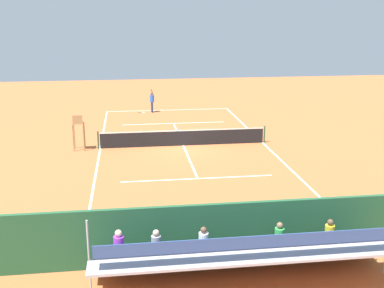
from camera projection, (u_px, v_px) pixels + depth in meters
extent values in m
plane|color=#BC6033|center=(183.00, 146.00, 29.15)|extent=(60.00, 60.00, 0.00)
cube|color=white|center=(168.00, 110.00, 39.65)|extent=(10.00, 0.10, 0.01)
cube|color=white|center=(216.00, 221.00, 18.64)|extent=(10.00, 0.10, 0.01)
cube|color=white|center=(262.00, 143.00, 29.79)|extent=(0.10, 22.00, 0.01)
cube|color=white|center=(100.00, 149.00, 28.50)|extent=(0.10, 22.00, 0.01)
cube|color=white|center=(174.00, 123.00, 34.92)|extent=(7.50, 0.10, 0.01)
cube|color=white|center=(198.00, 179.00, 23.37)|extent=(7.50, 0.10, 0.01)
cube|color=white|center=(183.00, 145.00, 29.15)|extent=(0.10, 12.10, 0.01)
cube|color=white|center=(168.00, 110.00, 39.65)|extent=(0.10, 0.30, 0.01)
cube|color=black|center=(183.00, 138.00, 29.02)|extent=(10.00, 0.02, 0.91)
cube|color=white|center=(183.00, 131.00, 28.89)|extent=(10.00, 0.04, 0.06)
cylinder|color=#2D5133|center=(264.00, 134.00, 29.66)|extent=(0.10, 0.10, 1.07)
cylinder|color=#2D5133|center=(98.00, 140.00, 28.34)|extent=(0.10, 0.10, 1.07)
cube|color=#235633|center=(233.00, 231.00, 15.51)|extent=(18.00, 0.16, 2.00)
cube|color=#B2B2B7|center=(235.00, 258.00, 15.39)|extent=(9.00, 0.10, 0.45)
cube|color=#B2B2B7|center=(238.00, 258.00, 15.00)|extent=(9.00, 0.80, 0.08)
cube|color=#B2B2B7|center=(235.00, 258.00, 15.42)|extent=(9.00, 0.04, 0.45)
cube|color=#335193|center=(239.00, 248.00, 14.80)|extent=(8.60, 0.36, 0.04)
cube|color=#335193|center=(240.00, 245.00, 14.57)|extent=(8.60, 0.03, 0.36)
cube|color=#B2B2B7|center=(244.00, 258.00, 14.12)|extent=(9.00, 0.80, 0.08)
cube|color=#B2B2B7|center=(241.00, 257.00, 14.53)|extent=(9.00, 0.04, 0.45)
cube|color=#335193|center=(245.00, 247.00, 13.91)|extent=(8.60, 0.36, 0.04)
cube|color=#335193|center=(247.00, 243.00, 13.69)|extent=(8.60, 0.03, 0.36)
cube|color=#B2B2B7|center=(251.00, 258.00, 13.23)|extent=(9.00, 0.80, 0.08)
cube|color=#B2B2B7|center=(248.00, 257.00, 13.65)|extent=(9.00, 0.04, 0.45)
cube|color=#335193|center=(253.00, 246.00, 13.03)|extent=(8.60, 0.36, 0.04)
cube|color=#335193|center=(255.00, 242.00, 12.80)|extent=(8.60, 0.03, 0.36)
cylinder|color=#B2B2B7|center=(89.00, 259.00, 13.45)|extent=(0.06, 0.06, 2.35)
cube|color=#2D2D33|center=(327.00, 238.00, 15.33)|extent=(0.32, 0.40, 0.12)
cylinder|color=yellow|center=(330.00, 232.00, 15.14)|extent=(0.30, 0.30, 0.45)
sphere|color=brown|center=(330.00, 222.00, 15.05)|extent=(0.20, 0.20, 0.20)
cube|color=#2D2D33|center=(119.00, 251.00, 13.59)|extent=(0.32, 0.40, 0.12)
cylinder|color=purple|center=(119.00, 244.00, 13.40)|extent=(0.30, 0.30, 0.45)
sphere|color=beige|center=(118.00, 233.00, 13.31)|extent=(0.20, 0.20, 0.20)
cube|color=#2D2D33|center=(156.00, 249.00, 14.62)|extent=(0.32, 0.40, 0.12)
cylinder|color=#9399A3|center=(156.00, 243.00, 14.42)|extent=(0.30, 0.30, 0.45)
sphere|color=beige|center=(156.00, 233.00, 14.34)|extent=(0.20, 0.20, 0.20)
cube|color=#2D2D33|center=(278.00, 241.00, 15.12)|extent=(0.32, 0.40, 0.12)
cylinder|color=green|center=(279.00, 235.00, 14.92)|extent=(0.30, 0.30, 0.45)
sphere|color=#8C6647|center=(280.00, 225.00, 14.84)|extent=(0.20, 0.20, 0.20)
cube|color=#2D2D33|center=(203.00, 246.00, 14.80)|extent=(0.32, 0.40, 0.12)
cylinder|color=white|center=(204.00, 240.00, 14.61)|extent=(0.30, 0.30, 0.45)
sphere|color=brown|center=(204.00, 230.00, 14.53)|extent=(0.20, 0.20, 0.20)
cylinder|color=#A88456|center=(85.00, 135.00, 28.39)|extent=(0.07, 0.07, 1.60)
cylinder|color=#A88456|center=(74.00, 136.00, 28.32)|extent=(0.07, 0.07, 1.60)
cylinder|color=#A88456|center=(84.00, 138.00, 27.82)|extent=(0.07, 0.07, 1.60)
cylinder|color=#A88456|center=(73.00, 138.00, 27.74)|extent=(0.07, 0.07, 1.60)
cube|color=#A88456|center=(78.00, 123.00, 27.85)|extent=(0.56, 0.56, 0.06)
cube|color=#A88456|center=(77.00, 119.00, 27.54)|extent=(0.56, 0.06, 0.48)
cube|color=#A88456|center=(82.00, 120.00, 27.84)|extent=(0.04, 0.48, 0.04)
cube|color=#A88456|center=(73.00, 121.00, 27.77)|extent=(0.04, 0.48, 0.04)
cube|color=#33383D|center=(289.00, 232.00, 16.71)|extent=(1.80, 0.40, 0.05)
cylinder|color=#33383D|center=(309.00, 236.00, 16.86)|extent=(0.06, 0.06, 0.45)
cylinder|color=#33383D|center=(268.00, 239.00, 16.67)|extent=(0.06, 0.06, 0.45)
cube|color=#33383D|center=(291.00, 226.00, 16.45)|extent=(1.80, 0.04, 0.36)
cube|color=#B22D2D|center=(234.00, 245.00, 16.33)|extent=(0.90, 0.36, 0.36)
cylinder|color=navy|center=(152.00, 107.00, 38.79)|extent=(0.14, 0.14, 0.85)
cylinder|color=navy|center=(152.00, 107.00, 38.58)|extent=(0.14, 0.14, 0.85)
cylinder|color=blue|center=(152.00, 98.00, 38.49)|extent=(0.40, 0.40, 0.60)
sphere|color=#8C6647|center=(152.00, 93.00, 38.38)|extent=(0.22, 0.22, 0.22)
cylinder|color=#8C6647|center=(152.00, 93.00, 38.15)|extent=(0.26, 0.12, 0.55)
cylinder|color=#8C6647|center=(151.00, 97.00, 38.69)|extent=(0.10, 0.10, 0.50)
cylinder|color=black|center=(140.00, 112.00, 38.62)|extent=(0.28, 0.05, 0.03)
torus|color=#D8CC4C|center=(143.00, 112.00, 38.63)|extent=(0.33, 0.33, 0.02)
cylinder|color=white|center=(143.00, 112.00, 38.63)|extent=(0.25, 0.25, 0.00)
sphere|color=#CCDB33|center=(154.00, 116.00, 37.20)|extent=(0.07, 0.07, 0.07)
sphere|color=#CCDB33|center=(122.00, 116.00, 37.11)|extent=(0.07, 0.07, 0.07)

